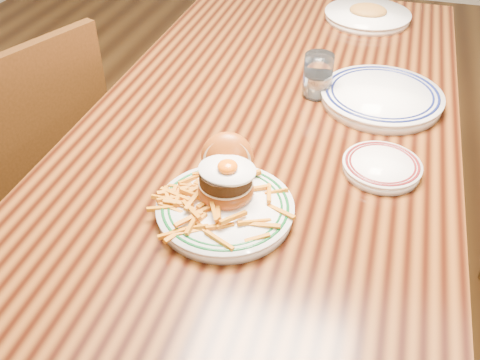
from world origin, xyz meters
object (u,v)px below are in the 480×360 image
(main_plate, at_px, (226,196))
(chair_left, at_px, (33,169))
(table, at_px, (275,137))
(side_plate, at_px, (382,166))

(main_plate, bearing_deg, chair_left, 141.49)
(table, relative_size, side_plate, 10.06)
(main_plate, distance_m, side_plate, 0.34)
(table, height_order, chair_left, chair_left)
(table, distance_m, main_plate, 0.41)
(table, distance_m, side_plate, 0.34)
(main_plate, bearing_deg, table, 74.68)
(chair_left, height_order, side_plate, chair_left)
(side_plate, bearing_deg, table, 135.64)
(table, bearing_deg, side_plate, -35.82)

